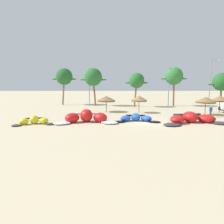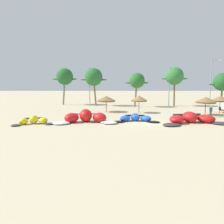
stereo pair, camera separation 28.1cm
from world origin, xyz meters
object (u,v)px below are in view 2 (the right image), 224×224
(palm_center_left, at_px, (175,76))
(lamppost_west, at_px, (90,84))
(lamppost_east_center, at_px, (212,80))
(palm_center_right, at_px, (222,82))
(beach_umbrella_near_palms, at_px, (206,100))
(kite_left, at_px, (86,117))
(palm_left, at_px, (94,77))
(beach_umbrella_outermost, at_px, (220,99))
(beach_umbrella_middle, at_px, (139,98))
(palm_leftmost, at_px, (65,77))
(kite_left_of_center, at_px, (135,118))
(palm_left_of_gap, at_px, (137,81))
(kite_center, at_px, (191,119))
(person_near_kites, at_px, (211,112))
(kite_far_left, at_px, (33,121))
(lamppost_west_center, at_px, (170,84))
(beach_umbrella_near_van, at_px, (106,99))

(palm_center_left, xyz_separation_m, lamppost_west, (-17.78, 0.69, -1.68))
(lamppost_east_center, bearing_deg, palm_center_right, -89.24)
(beach_umbrella_near_palms, bearing_deg, kite_left, -159.90)
(palm_left, xyz_separation_m, palm_center_right, (26.29, -2.27, -1.04))
(beach_umbrella_outermost, bearing_deg, lamppost_east_center, 70.85)
(beach_umbrella_middle, distance_m, palm_leftmost, 20.91)
(palm_center_left, bearing_deg, kite_left, -129.12)
(beach_umbrella_outermost, relative_size, lamppost_east_center, 0.29)
(kite_left_of_center, height_order, palm_leftmost, palm_leftmost)
(palm_left_of_gap, bearing_deg, lamppost_west, 165.52)
(palm_center_left, bearing_deg, palm_center_right, -10.84)
(kite_center, height_order, person_near_kites, person_near_kites)
(kite_left, height_order, palm_left, palm_left)
(beach_umbrella_middle, distance_m, lamppost_east_center, 22.92)
(lamppost_west, bearing_deg, palm_left, -14.39)
(palm_left, bearing_deg, kite_far_left, -102.88)
(kite_center, distance_m, palm_center_right, 22.95)
(beach_umbrella_outermost, distance_m, lamppost_west_center, 12.12)
(palm_left_of_gap, bearing_deg, lamppost_west_center, 11.69)
(person_near_kites, bearing_deg, palm_left, 136.97)
(beach_umbrella_outermost, bearing_deg, beach_umbrella_middle, -179.65)
(lamppost_west_center, bearing_deg, kite_center, -97.53)
(palm_left_of_gap, bearing_deg, lamppost_east_center, 15.27)
(kite_far_left, distance_m, palm_leftmost, 24.71)
(kite_left, relative_size, lamppost_east_center, 0.78)
(palm_leftmost, bearing_deg, palm_left, -19.26)
(beach_umbrella_near_van, bearing_deg, beach_umbrella_near_palms, -13.74)
(beach_umbrella_middle, bearing_deg, beach_umbrella_outermost, 0.35)
(beach_umbrella_outermost, relative_size, palm_center_left, 0.36)
(kite_center, height_order, beach_umbrella_near_palms, beach_umbrella_near_palms)
(kite_center, height_order, beach_umbrella_outermost, beach_umbrella_outermost)
(palm_center_right, bearing_deg, kite_far_left, -148.25)
(beach_umbrella_near_van, relative_size, beach_umbrella_near_palms, 1.05)
(kite_left, height_order, lamppost_west, lamppost_west)
(kite_center, xyz_separation_m, lamppost_east_center, (12.74, 23.14, 5.10))
(beach_umbrella_near_van, distance_m, palm_center_left, 17.69)
(kite_left_of_center, distance_m, palm_left_of_gap, 18.04)
(kite_left_of_center, xyz_separation_m, beach_umbrella_outermost, (14.41, 8.05, 1.91))
(kite_left_of_center, bearing_deg, palm_leftmost, 122.01)
(palm_leftmost, height_order, palm_center_right, palm_leftmost)
(beach_umbrella_outermost, height_order, lamppost_east_center, lamppost_east_center)
(kite_far_left, xyz_separation_m, palm_center_right, (31.23, 19.32, 4.66))
(kite_far_left, bearing_deg, lamppost_west, 79.01)
(palm_center_right, bearing_deg, beach_umbrella_near_van, -160.51)
(beach_umbrella_middle, distance_m, palm_left, 14.79)
(beach_umbrella_outermost, relative_size, person_near_kites, 1.82)
(palm_center_left, distance_m, lamppost_west_center, 1.96)
(kite_far_left, relative_size, palm_left, 0.59)
(kite_center, bearing_deg, lamppost_east_center, 61.17)
(beach_umbrella_near_palms, distance_m, palm_center_right, 14.77)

